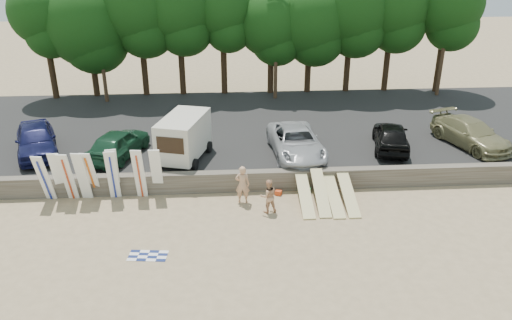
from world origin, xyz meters
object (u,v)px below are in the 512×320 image
(car_2, at_px, (296,142))
(car_3, at_px, (391,136))
(box_trailer, at_px, (184,136))
(car_1, at_px, (118,144))
(car_4, at_px, (471,133))
(beachgoer_a, at_px, (242,184))
(beachgoer_b, at_px, (268,196))
(car_0, at_px, (36,140))
(cooler, at_px, (306,192))

(car_2, height_order, car_3, car_3)
(box_trailer, xyz_separation_m, car_1, (-3.48, 0.54, -0.54))
(box_trailer, distance_m, car_4, 15.70)
(car_2, height_order, beachgoer_a, car_2)
(box_trailer, relative_size, beachgoer_b, 2.52)
(car_4, bearing_deg, box_trailer, 165.93)
(box_trailer, bearing_deg, car_0, -172.32)
(car_4, distance_m, beachgoer_b, 12.90)
(car_3, xyz_separation_m, beachgoer_b, (-7.17, -5.23, -0.66))
(car_0, bearing_deg, car_4, -21.14)
(box_trailer, height_order, car_0, box_trailer)
(car_3, distance_m, beachgoer_a, 9.32)
(box_trailer, xyz_separation_m, cooler, (5.94, -3.06, -1.84))
(beachgoer_b, bearing_deg, car_1, -46.80)
(beachgoer_a, relative_size, beachgoer_b, 1.15)
(beachgoer_a, height_order, beachgoer_b, beachgoer_a)
(box_trailer, xyz_separation_m, beachgoer_a, (2.86, -3.59, -1.08))
(car_1, distance_m, beachgoer_a, 7.58)
(car_4, distance_m, cooler, 10.55)
(car_2, xyz_separation_m, car_3, (5.28, 0.54, 0.01))
(car_1, height_order, car_2, car_1)
(car_4, bearing_deg, car_1, 163.76)
(car_0, distance_m, beachgoer_a, 11.77)
(car_0, xyz_separation_m, car_1, (4.40, -0.67, -0.07))
(beachgoer_b, bearing_deg, car_3, -156.28)
(car_2, bearing_deg, beachgoer_a, -132.86)
(car_0, height_order, beachgoer_a, car_0)
(car_3, bearing_deg, car_0, 11.57)
(car_0, distance_m, car_3, 19.02)
(car_0, distance_m, car_4, 23.54)
(car_0, xyz_separation_m, beachgoer_b, (11.84, -5.76, -0.74))
(car_3, bearing_deg, cooler, 48.91)
(beachgoer_a, xyz_separation_m, beachgoer_b, (1.10, -0.97, -0.12))
(car_2, relative_size, cooler, 14.10)
(beachgoer_b, height_order, cooler, beachgoer_b)
(cooler, bearing_deg, car_2, 112.77)
(car_3, bearing_deg, beachgoer_a, 40.43)
(car_0, bearing_deg, car_1, -28.91)
(cooler, bearing_deg, car_3, 56.81)
(box_trailer, xyz_separation_m, car_0, (-7.88, 1.21, -0.47))
(car_3, height_order, beachgoer_b, car_3)
(beachgoer_a, bearing_deg, car_0, -19.73)
(box_trailer, bearing_deg, car_2, 17.71)
(car_3, xyz_separation_m, beachgoer_a, (-8.27, -4.26, -0.54))
(car_3, bearing_deg, box_trailer, 16.65)
(beachgoer_b, bearing_deg, car_2, -124.31)
(cooler, bearing_deg, beachgoer_a, -149.20)
(beachgoer_a, height_order, cooler, beachgoer_a)
(car_4, relative_size, beachgoer_a, 2.76)
(cooler, bearing_deg, beachgoer_b, -121.81)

